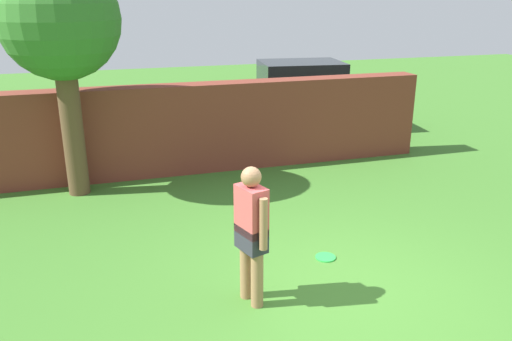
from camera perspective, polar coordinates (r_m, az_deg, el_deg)
The scene contains 6 objects.
ground_plane at distance 6.28m, azimuth 9.77°, elevation -13.42°, with size 40.00×40.00×0.00m, color #3D7528.
brick_wall at distance 9.99m, azimuth -10.60°, elevation 4.34°, with size 10.71×0.50×1.72m, color brown.
tree at distance 9.04m, azimuth -20.84°, elevation 14.87°, with size 1.92×1.92×3.90m.
person at distance 5.66m, azimuth -0.52°, elevation -6.56°, with size 0.32×0.52×1.62m.
car at distance 13.25m, azimuth 4.94°, elevation 8.21°, with size 4.37×2.29×1.72m.
frisbee_green at distance 7.02m, azimuth 7.68°, elevation -9.47°, with size 0.27×0.27×0.02m, color green.
Camera 1 is at (-2.50, -4.69, 3.34)m, focal length 36.22 mm.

